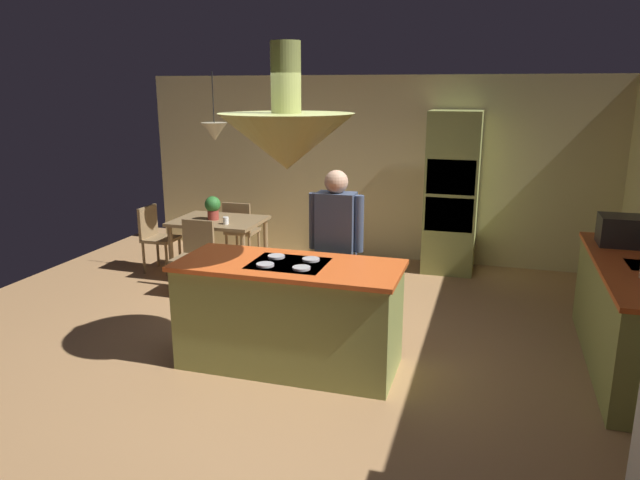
{
  "coord_description": "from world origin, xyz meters",
  "views": [
    {
      "loc": [
        1.64,
        -4.71,
        2.39
      ],
      "look_at": [
        0.1,
        0.4,
        1.0
      ],
      "focal_mm": 33.06,
      "sensor_mm": 36.0,
      "label": 1
    }
  ],
  "objects_px": {
    "person_at_island": "(336,244)",
    "chair_at_corner": "(155,234)",
    "chair_by_back_wall": "(240,228)",
    "kitchen_island": "(289,314)",
    "cup_on_table": "(226,221)",
    "microwave_on_counter": "(625,231)",
    "potted_plant_on_table": "(213,207)",
    "chair_facing_island": "(195,252)",
    "dining_table": "(219,227)",
    "oven_tower": "(452,193)"
  },
  "relations": [
    {
      "from": "person_at_island",
      "to": "chair_at_corner",
      "type": "height_order",
      "value": "person_at_island"
    },
    {
      "from": "person_at_island",
      "to": "chair_by_back_wall",
      "type": "distance_m",
      "value": 2.86
    },
    {
      "from": "kitchen_island",
      "to": "person_at_island",
      "type": "bearing_deg",
      "value": 71.28
    },
    {
      "from": "chair_at_corner",
      "to": "cup_on_table",
      "type": "height_order",
      "value": "chair_at_corner"
    },
    {
      "from": "chair_by_back_wall",
      "to": "microwave_on_counter",
      "type": "distance_m",
      "value": 4.75
    },
    {
      "from": "potted_plant_on_table",
      "to": "chair_facing_island",
      "type": "bearing_deg",
      "value": -84.63
    },
    {
      "from": "chair_by_back_wall",
      "to": "potted_plant_on_table",
      "type": "distance_m",
      "value": 0.79
    },
    {
      "from": "kitchen_island",
      "to": "chair_at_corner",
      "type": "relative_size",
      "value": 2.22
    },
    {
      "from": "person_at_island",
      "to": "chair_by_back_wall",
      "type": "xyz_separation_m",
      "value": [
        -1.93,
        2.06,
        -0.44
      ]
    },
    {
      "from": "chair_facing_island",
      "to": "chair_by_back_wall",
      "type": "relative_size",
      "value": 1.0
    },
    {
      "from": "dining_table",
      "to": "person_at_island",
      "type": "height_order",
      "value": "person_at_island"
    },
    {
      "from": "dining_table",
      "to": "chair_at_corner",
      "type": "height_order",
      "value": "chair_at_corner"
    },
    {
      "from": "oven_tower",
      "to": "chair_at_corner",
      "type": "bearing_deg",
      "value": -162.97
    },
    {
      "from": "oven_tower",
      "to": "microwave_on_counter",
      "type": "relative_size",
      "value": 4.57
    },
    {
      "from": "potted_plant_on_table",
      "to": "dining_table",
      "type": "bearing_deg",
      "value": 23.34
    },
    {
      "from": "chair_at_corner",
      "to": "microwave_on_counter",
      "type": "bearing_deg",
      "value": -96.58
    },
    {
      "from": "person_at_island",
      "to": "chair_at_corner",
      "type": "xyz_separation_m",
      "value": [
        -2.86,
        1.42,
        -0.44
      ]
    },
    {
      "from": "oven_tower",
      "to": "dining_table",
      "type": "height_order",
      "value": "oven_tower"
    },
    {
      "from": "cup_on_table",
      "to": "microwave_on_counter",
      "type": "height_order",
      "value": "microwave_on_counter"
    },
    {
      "from": "dining_table",
      "to": "potted_plant_on_table",
      "type": "xyz_separation_m",
      "value": [
        -0.06,
        -0.03,
        0.27
      ]
    },
    {
      "from": "dining_table",
      "to": "potted_plant_on_table",
      "type": "distance_m",
      "value": 0.28
    },
    {
      "from": "kitchen_island",
      "to": "chair_by_back_wall",
      "type": "relative_size",
      "value": 2.22
    },
    {
      "from": "oven_tower",
      "to": "potted_plant_on_table",
      "type": "bearing_deg",
      "value": -157.77
    },
    {
      "from": "dining_table",
      "to": "oven_tower",
      "type": "bearing_deg",
      "value": 22.21
    },
    {
      "from": "potted_plant_on_table",
      "to": "microwave_on_counter",
      "type": "height_order",
      "value": "microwave_on_counter"
    },
    {
      "from": "chair_by_back_wall",
      "to": "chair_at_corner",
      "type": "height_order",
      "value": "same"
    },
    {
      "from": "chair_by_back_wall",
      "to": "chair_facing_island",
      "type": "bearing_deg",
      "value": 90.0
    },
    {
      "from": "oven_tower",
      "to": "dining_table",
      "type": "relative_size",
      "value": 1.91
    },
    {
      "from": "person_at_island",
      "to": "chair_at_corner",
      "type": "distance_m",
      "value": 3.22
    },
    {
      "from": "chair_at_corner",
      "to": "chair_by_back_wall",
      "type": "bearing_deg",
      "value": -55.34
    },
    {
      "from": "chair_facing_island",
      "to": "microwave_on_counter",
      "type": "height_order",
      "value": "microwave_on_counter"
    },
    {
      "from": "dining_table",
      "to": "microwave_on_counter",
      "type": "bearing_deg",
      "value": -7.91
    },
    {
      "from": "oven_tower",
      "to": "chair_at_corner",
      "type": "relative_size",
      "value": 2.42
    },
    {
      "from": "oven_tower",
      "to": "person_at_island",
      "type": "xyz_separation_m",
      "value": [
        -0.87,
        -2.56,
        -0.1
      ]
    },
    {
      "from": "chair_at_corner",
      "to": "microwave_on_counter",
      "type": "distance_m",
      "value": 5.54
    },
    {
      "from": "oven_tower",
      "to": "chair_at_corner",
      "type": "xyz_separation_m",
      "value": [
        -3.73,
        -1.14,
        -0.55
      ]
    },
    {
      "from": "oven_tower",
      "to": "microwave_on_counter",
      "type": "bearing_deg",
      "value": -45.55
    },
    {
      "from": "kitchen_island",
      "to": "potted_plant_on_table",
      "type": "xyz_separation_m",
      "value": [
        -1.76,
        2.07,
        0.46
      ]
    },
    {
      "from": "dining_table",
      "to": "chair_facing_island",
      "type": "distance_m",
      "value": 0.66
    },
    {
      "from": "cup_on_table",
      "to": "potted_plant_on_table",
      "type": "bearing_deg",
      "value": 144.88
    },
    {
      "from": "dining_table",
      "to": "chair_facing_island",
      "type": "xyz_separation_m",
      "value": [
        0.0,
        -0.64,
        -0.15
      ]
    },
    {
      "from": "potted_plant_on_table",
      "to": "cup_on_table",
      "type": "bearing_deg",
      "value": -35.12
    },
    {
      "from": "oven_tower",
      "to": "potted_plant_on_table",
      "type": "distance_m",
      "value": 3.09
    },
    {
      "from": "chair_facing_island",
      "to": "kitchen_island",
      "type": "bearing_deg",
      "value": -40.59
    },
    {
      "from": "oven_tower",
      "to": "cup_on_table",
      "type": "xyz_separation_m",
      "value": [
        -2.59,
        -1.35,
        -0.25
      ]
    },
    {
      "from": "chair_by_back_wall",
      "to": "dining_table",
      "type": "bearing_deg",
      "value": 90.0
    },
    {
      "from": "oven_tower",
      "to": "cup_on_table",
      "type": "height_order",
      "value": "oven_tower"
    },
    {
      "from": "potted_plant_on_table",
      "to": "cup_on_table",
      "type": "distance_m",
      "value": 0.35
    },
    {
      "from": "dining_table",
      "to": "cup_on_table",
      "type": "distance_m",
      "value": 0.33
    },
    {
      "from": "dining_table",
      "to": "chair_by_back_wall",
      "type": "distance_m",
      "value": 0.66
    }
  ]
}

